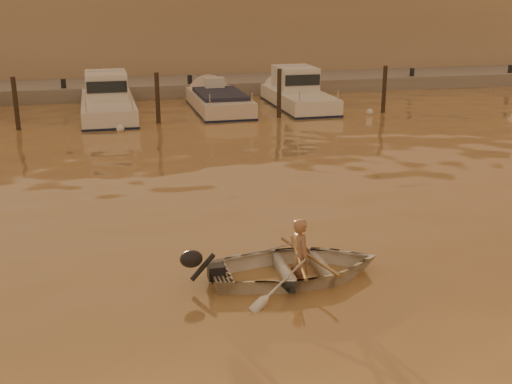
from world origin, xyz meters
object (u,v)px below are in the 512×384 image
object	(u,v)px
moored_boat_2	(108,101)
moored_boat_4	(299,93)
person	(301,256)
dinghy	(296,267)
moored_boat_3	(219,105)
waterfront_building	(137,38)

from	to	relation	value
moored_boat_2	moored_boat_4	bearing A→B (deg)	0.00
person	dinghy	bearing A→B (deg)	90.00
moored_boat_2	moored_boat_3	xyz separation A→B (m)	(4.78, 0.00, -0.40)
person	moored_boat_3	bearing A→B (deg)	-5.35
moored_boat_2	moored_boat_4	xyz separation A→B (m)	(8.44, 0.00, 0.00)
moored_boat_3	dinghy	bearing A→B (deg)	-96.27
dinghy	moored_boat_3	distance (m)	17.40
moored_boat_3	moored_boat_4	size ratio (longest dim) A/B	0.95
moored_boat_4	waterfront_building	size ratio (longest dim) A/B	0.14
moored_boat_3	waterfront_building	bearing A→B (deg)	103.72
moored_boat_4	waterfront_building	bearing A→B (deg)	120.01
person	moored_boat_3	distance (m)	17.39
person	moored_boat_2	xyz separation A→B (m)	(-2.98, 17.30, 0.20)
person	waterfront_building	bearing A→B (deg)	2.38
moored_boat_2	waterfront_building	size ratio (longest dim) A/B	0.16
dinghy	moored_boat_4	bearing A→B (deg)	-17.25
person	moored_boat_2	size ratio (longest dim) A/B	0.20
moored_boat_3	waterfront_building	size ratio (longest dim) A/B	0.13
moored_boat_3	moored_boat_4	distance (m)	3.69
moored_boat_2	person	bearing A→B (deg)	-80.23
person	moored_boat_4	size ratio (longest dim) A/B	0.22
moored_boat_3	waterfront_building	xyz separation A→B (m)	(-2.69, 11.00, 2.17)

